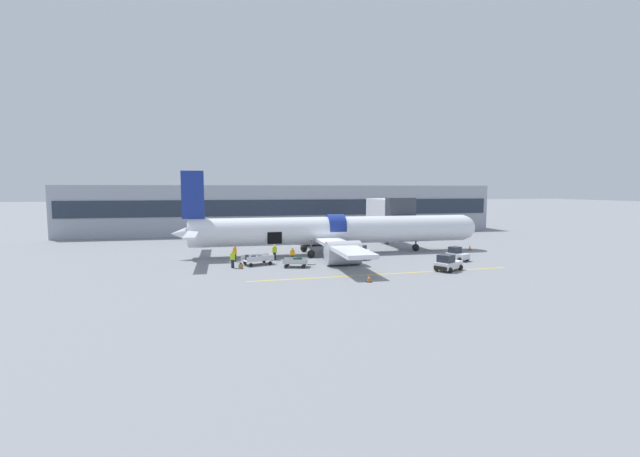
{
  "coord_description": "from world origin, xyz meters",
  "views": [
    {
      "loc": [
        -11.57,
        -47.61,
        8.15
      ],
      "look_at": [
        -0.63,
        1.32,
        3.47
      ],
      "focal_mm": 24.0,
      "sensor_mm": 36.0,
      "label": 1
    }
  ],
  "objects_px": {
    "baggage_cart_queued": "(296,263)",
    "ground_crew_loader_a": "(233,259)",
    "baggage_tug_mid": "(361,253)",
    "ground_crew_driver": "(275,252)",
    "baggage_tug_lead": "(457,255)",
    "airplane": "(331,232)",
    "baggage_cart_loading": "(258,260)",
    "suitcase_on_tarmac_upright": "(241,266)",
    "baggage_tug_rear": "(448,264)",
    "ground_crew_loader_b": "(292,254)",
    "ground_crew_supervisor": "(235,253)"
  },
  "relations": [
    {
      "from": "baggage_cart_queued",
      "to": "ground_crew_loader_a",
      "type": "distance_m",
      "value": 6.55
    },
    {
      "from": "baggage_tug_mid",
      "to": "ground_crew_driver",
      "type": "bearing_deg",
      "value": 172.42
    },
    {
      "from": "baggage_tug_lead",
      "to": "baggage_tug_mid",
      "type": "relative_size",
      "value": 0.8
    },
    {
      "from": "airplane",
      "to": "baggage_cart_loading",
      "type": "bearing_deg",
      "value": -149.34
    },
    {
      "from": "airplane",
      "to": "ground_crew_loader_a",
      "type": "relative_size",
      "value": 21.41
    },
    {
      "from": "baggage_tug_mid",
      "to": "suitcase_on_tarmac_upright",
      "type": "bearing_deg",
      "value": -166.28
    },
    {
      "from": "ground_crew_loader_a",
      "to": "baggage_tug_rear",
      "type": "bearing_deg",
      "value": -16.46
    },
    {
      "from": "ground_crew_loader_b",
      "to": "ground_crew_supervisor",
      "type": "xyz_separation_m",
      "value": [
        -6.24,
        1.78,
        0.08
      ]
    },
    {
      "from": "ground_crew_loader_a",
      "to": "suitcase_on_tarmac_upright",
      "type": "relative_size",
      "value": 3.11
    },
    {
      "from": "baggage_cart_queued",
      "to": "baggage_tug_lead",
      "type": "bearing_deg",
      "value": 0.21
    },
    {
      "from": "baggage_cart_loading",
      "to": "baggage_cart_queued",
      "type": "relative_size",
      "value": 1.18
    },
    {
      "from": "baggage_cart_loading",
      "to": "ground_crew_loader_b",
      "type": "bearing_deg",
      "value": 9.61
    },
    {
      "from": "baggage_cart_queued",
      "to": "suitcase_on_tarmac_upright",
      "type": "distance_m",
      "value": 5.68
    },
    {
      "from": "ground_crew_loader_b",
      "to": "suitcase_on_tarmac_upright",
      "type": "xyz_separation_m",
      "value": [
        -5.77,
        -2.72,
        -0.63
      ]
    },
    {
      "from": "baggage_tug_mid",
      "to": "ground_crew_supervisor",
      "type": "relative_size",
      "value": 1.93
    },
    {
      "from": "airplane",
      "to": "ground_crew_loader_b",
      "type": "height_order",
      "value": "airplane"
    },
    {
      "from": "baggage_tug_rear",
      "to": "ground_crew_supervisor",
      "type": "distance_m",
      "value": 22.92
    },
    {
      "from": "ground_crew_loader_a",
      "to": "ground_crew_loader_b",
      "type": "xyz_separation_m",
      "value": [
        6.56,
        2.13,
        -0.09
      ]
    },
    {
      "from": "ground_crew_loader_a",
      "to": "ground_crew_supervisor",
      "type": "distance_m",
      "value": 3.92
    },
    {
      "from": "ground_crew_supervisor",
      "to": "ground_crew_loader_b",
      "type": "bearing_deg",
      "value": -15.95
    },
    {
      "from": "baggage_cart_queued",
      "to": "ground_crew_supervisor",
      "type": "bearing_deg",
      "value": 141.73
    },
    {
      "from": "baggage_tug_lead",
      "to": "ground_crew_supervisor",
      "type": "bearing_deg",
      "value": 169.06
    },
    {
      "from": "ground_crew_supervisor",
      "to": "baggage_cart_queued",
      "type": "bearing_deg",
      "value": -38.27
    },
    {
      "from": "baggage_cart_loading",
      "to": "baggage_cart_queued",
      "type": "bearing_deg",
      "value": -32.5
    },
    {
      "from": "airplane",
      "to": "ground_crew_loader_a",
      "type": "bearing_deg",
      "value": -149.78
    },
    {
      "from": "airplane",
      "to": "baggage_cart_queued",
      "type": "distance_m",
      "value": 10.16
    },
    {
      "from": "baggage_cart_loading",
      "to": "ground_crew_loader_a",
      "type": "xyz_separation_m",
      "value": [
        -2.69,
        -1.47,
        0.43
      ]
    },
    {
      "from": "ground_crew_supervisor",
      "to": "suitcase_on_tarmac_upright",
      "type": "height_order",
      "value": "ground_crew_supervisor"
    },
    {
      "from": "suitcase_on_tarmac_upright",
      "to": "ground_crew_supervisor",
      "type": "bearing_deg",
      "value": 95.98
    },
    {
      "from": "baggage_tug_lead",
      "to": "ground_crew_driver",
      "type": "bearing_deg",
      "value": 166.14
    },
    {
      "from": "ground_crew_driver",
      "to": "baggage_tug_mid",
      "type": "bearing_deg",
      "value": -7.58
    },
    {
      "from": "ground_crew_loader_b",
      "to": "ground_crew_supervisor",
      "type": "distance_m",
      "value": 6.49
    },
    {
      "from": "baggage_tug_mid",
      "to": "ground_crew_supervisor",
      "type": "bearing_deg",
      "value": 175.62
    },
    {
      "from": "baggage_tug_mid",
      "to": "ground_crew_driver",
      "type": "height_order",
      "value": "ground_crew_driver"
    },
    {
      "from": "baggage_cart_queued",
      "to": "suitcase_on_tarmac_upright",
      "type": "relative_size",
      "value": 6.0
    },
    {
      "from": "ground_crew_driver",
      "to": "ground_crew_supervisor",
      "type": "bearing_deg",
      "value": -177.24
    },
    {
      "from": "suitcase_on_tarmac_upright",
      "to": "baggage_tug_lead",
      "type": "bearing_deg",
      "value": -0.64
    },
    {
      "from": "baggage_tug_lead",
      "to": "baggage_cart_loading",
      "type": "bearing_deg",
      "value": 174.03
    },
    {
      "from": "baggage_tug_rear",
      "to": "ground_crew_driver",
      "type": "bearing_deg",
      "value": 147.38
    },
    {
      "from": "baggage_tug_mid",
      "to": "ground_crew_driver",
      "type": "xyz_separation_m",
      "value": [
        -9.92,
        1.32,
        0.26
      ]
    },
    {
      "from": "ground_crew_loader_a",
      "to": "airplane",
      "type": "bearing_deg",
      "value": 30.22
    },
    {
      "from": "airplane",
      "to": "baggage_tug_rear",
      "type": "height_order",
      "value": "airplane"
    },
    {
      "from": "baggage_tug_lead",
      "to": "ground_crew_loader_b",
      "type": "relative_size",
      "value": 1.67
    },
    {
      "from": "baggage_cart_loading",
      "to": "ground_crew_supervisor",
      "type": "bearing_deg",
      "value": 134.13
    },
    {
      "from": "suitcase_on_tarmac_upright",
      "to": "baggage_tug_rear",
      "type": "bearing_deg",
      "value": -15.51
    },
    {
      "from": "baggage_tug_lead",
      "to": "ground_crew_loader_b",
      "type": "height_order",
      "value": "ground_crew_loader_b"
    },
    {
      "from": "baggage_tug_rear",
      "to": "baggage_cart_loading",
      "type": "distance_m",
      "value": 19.75
    },
    {
      "from": "ground_crew_driver",
      "to": "ground_crew_supervisor",
      "type": "relative_size",
      "value": 1.01
    },
    {
      "from": "ground_crew_loader_a",
      "to": "ground_crew_loader_b",
      "type": "distance_m",
      "value": 6.9
    },
    {
      "from": "ground_crew_loader_b",
      "to": "baggage_cart_loading",
      "type": "bearing_deg",
      "value": -170.39
    }
  ]
}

